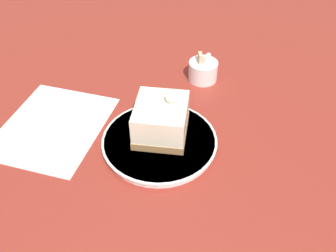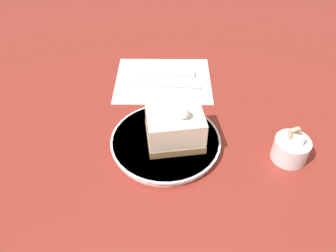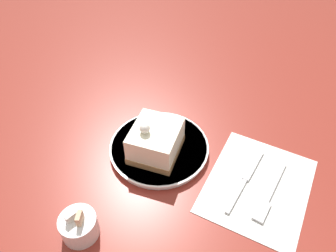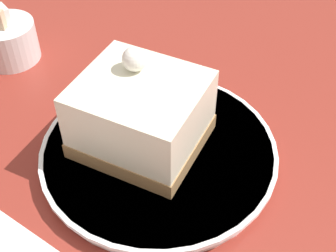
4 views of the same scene
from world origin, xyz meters
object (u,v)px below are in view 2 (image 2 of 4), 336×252
object	(u,v)px
cake_slice	(175,126)
knife	(157,85)
sugar_bowl	(291,149)
fork	(170,73)
plate	(166,141)

from	to	relation	value
cake_slice	knife	size ratio (longest dim) A/B	0.63
knife	sugar_bowl	xyz separation A→B (m)	(0.25, 0.24, 0.02)
sugar_bowl	cake_slice	bearing A→B (deg)	-103.53
fork	sugar_bowl	world-z (taller)	sugar_bowl
plate	knife	size ratio (longest dim) A/B	1.22
fork	knife	world-z (taller)	same
plate	sugar_bowl	world-z (taller)	sugar_bowl
sugar_bowl	fork	bearing A→B (deg)	-145.45
cake_slice	fork	size ratio (longest dim) A/B	0.71
cake_slice	knife	xyz separation A→B (m)	(-0.20, -0.03, -0.04)
fork	knife	size ratio (longest dim) A/B	0.89
plate	fork	xyz separation A→B (m)	(-0.24, 0.03, -0.00)
cake_slice	sugar_bowl	size ratio (longest dim) A/B	1.67
fork	sugar_bowl	size ratio (longest dim) A/B	2.34
knife	sugar_bowl	size ratio (longest dim) A/B	2.63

